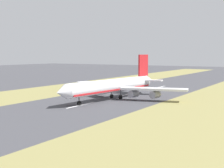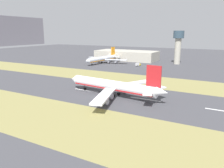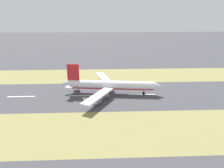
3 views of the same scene
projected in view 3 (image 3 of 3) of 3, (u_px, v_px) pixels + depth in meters
The scene contains 7 objects.
ground_plane at pixel (107, 95), 145.84m from camera, with size 800.00×800.00×0.00m, color #424247.
grass_median_west at pixel (106, 75), 188.27m from camera, with size 40.00×600.00×0.01m, color olive.
grass_median_east at pixel (110, 131), 103.40m from camera, with size 40.00×600.00×0.01m, color olive.
centreline_dash_near at pixel (21, 97), 143.48m from camera, with size 1.20×18.00×0.01m, color silver.
centreline_dash_mid at pixel (82, 96), 145.14m from camera, with size 1.20×18.00×0.01m, color silver.
centreline_dash_far at pixel (142, 95), 146.80m from camera, with size 1.20×18.00×0.01m, color silver.
airplane_main_jet at pixel (109, 85), 146.38m from camera, with size 63.71×67.19×20.20m.
Camera 3 is at (135.22, -2.80, 55.16)m, focal length 35.00 mm.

